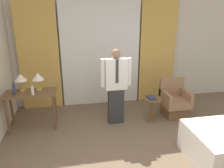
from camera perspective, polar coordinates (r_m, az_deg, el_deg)
name	(u,v)px	position (r m, az deg, el deg)	size (l,w,h in m)	color
wall_back	(100,51)	(5.58, -3.12, 8.54)	(10.00, 0.06, 2.70)	beige
curtain_sheer_center	(101,55)	(5.47, -2.93, 7.68)	(1.94, 0.06, 2.58)	white
curtain_drape_left	(39,57)	(5.48, -18.57, 6.72)	(0.94, 0.06, 2.58)	gold
curtain_drape_right	(157,53)	(5.85, 11.74, 8.06)	(0.94, 0.06, 2.58)	gold
desk	(31,99)	(4.71, -20.43, -3.72)	(1.01, 0.51, 0.79)	brown
table_lamp_left	(21,78)	(4.71, -22.77, 1.40)	(0.24, 0.24, 0.36)	tan
table_lamp_right	(38,77)	(4.65, -18.81, 1.66)	(0.24, 0.24, 0.36)	tan
bottle_near_edge	(14,90)	(4.62, -24.19, -1.36)	(0.06, 0.06, 0.25)	#2D3851
bottle_by_lamp	(32,91)	(4.48, -20.06, -1.66)	(0.06, 0.06, 0.21)	silver
person	(116,84)	(4.55, 1.03, -0.11)	(0.65, 0.21, 1.62)	#2D2D33
armchair	(174,102)	(5.28, 15.97, -4.59)	(0.58, 0.60, 0.84)	brown
side_table	(152,106)	(4.87, 10.38, -5.59)	(0.41, 0.41, 0.53)	brown
book	(151,98)	(4.81, 10.25, -3.51)	(0.16, 0.23, 0.03)	#2D334C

